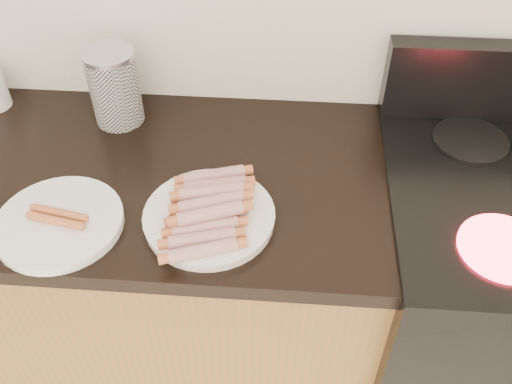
# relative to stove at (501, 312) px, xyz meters

# --- Properties ---
(stove) EXTENTS (0.76, 0.65, 0.91)m
(stove) POSITION_rel_stove_xyz_m (0.00, 0.00, 0.00)
(stove) COLOR black
(stove) RESTS_ON floor
(burner_near_left) EXTENTS (0.18, 0.18, 0.01)m
(burner_near_left) POSITION_rel_stove_xyz_m (-0.17, -0.17, 0.46)
(burner_near_left) COLOR #FF1E2D
(burner_near_left) RESTS_ON stove
(burner_far_left) EXTENTS (0.18, 0.18, 0.01)m
(burner_far_left) POSITION_rel_stove_xyz_m (-0.17, 0.17, 0.46)
(burner_far_left) COLOR black
(burner_far_left) RESTS_ON stove
(main_plate) EXTENTS (0.30, 0.30, 0.02)m
(main_plate) POSITION_rel_stove_xyz_m (-0.77, -0.13, 0.45)
(main_plate) COLOR silver
(main_plate) RESTS_ON counter_slab
(side_plate) EXTENTS (0.32, 0.32, 0.02)m
(side_plate) POSITION_rel_stove_xyz_m (-1.08, -0.17, 0.45)
(side_plate) COLOR silver
(side_plate) RESTS_ON counter_slab
(hotdog_pile) EXTENTS (0.14, 0.28, 0.05)m
(hotdog_pile) POSITION_rel_stove_xyz_m (-0.77, -0.13, 0.48)
(hotdog_pile) COLOR maroon
(hotdog_pile) RESTS_ON main_plate
(plain_sausages) EXTENTS (0.12, 0.06, 0.02)m
(plain_sausages) POSITION_rel_stove_xyz_m (-1.08, -0.17, 0.47)
(plain_sausages) COLOR #C66D33
(plain_sausages) RESTS_ON side_plate
(canister) EXTENTS (0.13, 0.13, 0.19)m
(canister) POSITION_rel_stove_xyz_m (-1.04, 0.21, 0.54)
(canister) COLOR white
(canister) RESTS_ON counter_slab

